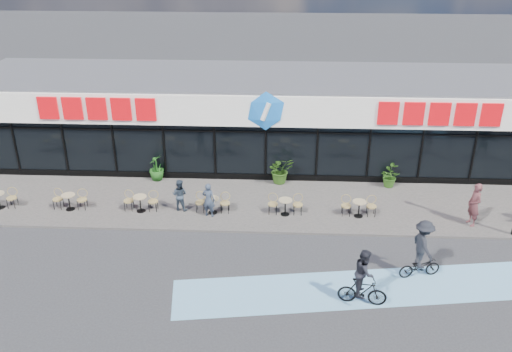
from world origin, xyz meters
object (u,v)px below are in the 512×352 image
Objects in this scene: patron_left at (209,200)px; cyclist_b at (422,251)px; potted_plant_mid at (281,170)px; cyclist_a at (363,281)px; pedestrian_a at (474,205)px; potted_plant_right at (389,176)px; patron_right at (180,195)px; potted_plant_left at (156,168)px.

patron_left is 0.68× the size of cyclist_b.
potted_plant_mid is 9.52m from cyclist_a.
pedestrian_a is (11.28, -0.20, 0.16)m from patron_left.
potted_plant_right is 7.24m from cyclist_b.
cyclist_a is (5.95, -5.60, 0.04)m from patron_left.
patron_right is (-9.72, -2.80, 0.20)m from potted_plant_right.
patron_left reaches higher than patron_right.
pedestrian_a is at bearing -170.42° from patron_right.
patron_left is at bearing -131.73° from potted_plant_mid.
cyclist_a is (-2.41, -8.91, 0.30)m from potted_plant_right.
potted_plant_mid is at bearing 124.83° from cyclist_b.
potted_plant_right is at bearing -1.90° from potted_plant_mid.
potted_plant_left is 0.69× the size of pedestrian_a.
potted_plant_mid is 8.97m from pedestrian_a.
potted_plant_left is 0.96× the size of potted_plant_mid.
cyclist_b reaches higher than patron_right.
potted_plant_mid is 5.37m from patron_right.
patron_left is at bearing 136.71° from cyclist_a.
patron_left is (-3.11, -3.48, 0.11)m from potted_plant_mid.
potted_plant_left is at bearing 179.82° from potted_plant_mid.
potted_plant_left is 14.81m from pedestrian_a.
potted_plant_mid is at bearing -116.28° from patron_left.
potted_plant_right is 4.59m from pedestrian_a.
potted_plant_left is 3.44m from patron_right.
potted_plant_right is at bearing -155.09° from pedestrian_a.
potted_plant_mid is 0.59× the size of cyclist_b.
potted_plant_mid reaches higher than potted_plant_left.
cyclist_b is (9.62, -4.43, 0.25)m from patron_right.
potted_plant_left is at bearing 134.68° from cyclist_a.
cyclist_a is at bearing -105.13° from potted_plant_right.
potted_plant_left is 6.16m from potted_plant_mid.
patron_left is 11.28m from pedestrian_a.
potted_plant_left is 0.89× the size of patron_right.
pedestrian_a is 0.82× the size of cyclist_b.
pedestrian_a is (12.64, -0.71, 0.22)m from patron_right.
cyclist_b is at bearing -33.27° from potted_plant_left.
potted_plant_left is 0.61× the size of cyclist_a.
potted_plant_mid is at bearing 178.10° from potted_plant_right.
potted_plant_right is 9.23m from cyclist_a.
potted_plant_mid is at bearing -133.57° from patron_right.
potted_plant_right is at bearing -0.97° from potted_plant_left.
pedestrian_a is (2.93, -3.51, 0.42)m from potted_plant_right.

